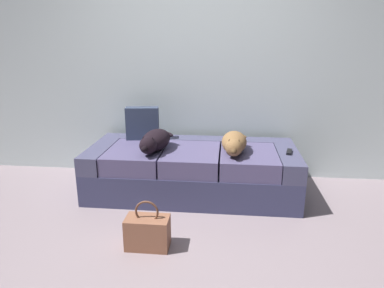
# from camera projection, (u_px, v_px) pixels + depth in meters

# --- Properties ---
(ground_plane) EXTENTS (10.00, 10.00, 0.00)m
(ground_plane) POSITION_uv_depth(u_px,v_px,m) (176.00, 259.00, 2.47)
(ground_plane) COLOR gray
(back_wall) EXTENTS (6.40, 0.10, 2.80)m
(back_wall) POSITION_uv_depth(u_px,v_px,m) (198.00, 48.00, 3.71)
(back_wall) COLOR silver
(back_wall) RESTS_ON ground
(couch) EXTENTS (2.03, 0.90, 0.47)m
(couch) POSITION_uv_depth(u_px,v_px,m) (193.00, 170.00, 3.49)
(couch) COLOR #393B5D
(couch) RESTS_ON ground
(dog_dark) EXTENTS (0.31, 0.57, 0.19)m
(dog_dark) POSITION_uv_depth(u_px,v_px,m) (155.00, 141.00, 3.29)
(dog_dark) COLOR black
(dog_dark) RESTS_ON couch
(dog_tan) EXTENTS (0.25, 0.56, 0.19)m
(dog_tan) POSITION_uv_depth(u_px,v_px,m) (234.00, 143.00, 3.23)
(dog_tan) COLOR olive
(dog_tan) RESTS_ON couch
(tv_remote) EXTENTS (0.08, 0.16, 0.02)m
(tv_remote) POSITION_uv_depth(u_px,v_px,m) (289.00, 152.00, 3.25)
(tv_remote) COLOR black
(tv_remote) RESTS_ON couch
(throw_pillow) EXTENTS (0.35, 0.16, 0.34)m
(throw_pillow) POSITION_uv_depth(u_px,v_px,m) (142.00, 123.00, 3.66)
(throw_pillow) COLOR #343F58
(throw_pillow) RESTS_ON couch
(handbag) EXTENTS (0.32, 0.18, 0.38)m
(handbag) POSITION_uv_depth(u_px,v_px,m) (148.00, 232.00, 2.58)
(handbag) COLOR #915B41
(handbag) RESTS_ON ground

